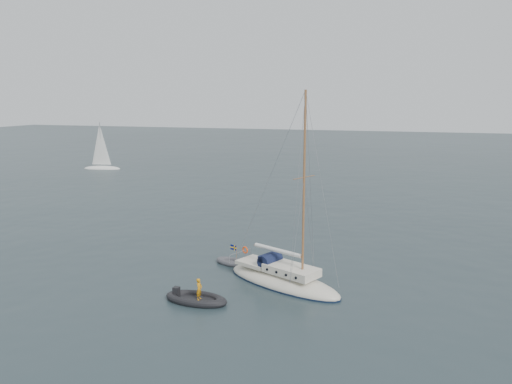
% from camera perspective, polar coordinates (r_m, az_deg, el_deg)
% --- Properties ---
extents(ground, '(300.00, 300.00, 0.00)m').
position_cam_1_polar(ground, '(31.31, 4.07, -10.17)').
color(ground, black).
rests_on(ground, ground).
extents(sailboat, '(8.52, 2.56, 12.13)m').
position_cam_1_polar(sailboat, '(30.50, 3.13, -8.90)').
color(sailboat, beige).
rests_on(sailboat, ground).
extents(dinghy, '(2.49, 1.13, 0.36)m').
position_cam_1_polar(dinghy, '(34.30, -2.80, -8.00)').
color(dinghy, '#49494D').
rests_on(dinghy, ground).
extents(rib, '(3.67, 1.67, 1.41)m').
position_cam_1_polar(rib, '(28.43, -6.87, -11.96)').
color(rib, black).
rests_on(rib, ground).
extents(distant_yacht_a, '(5.96, 3.18, 7.90)m').
position_cam_1_polar(distant_yacht_a, '(83.20, -17.32, 4.82)').
color(distant_yacht_a, silver).
rests_on(distant_yacht_a, ground).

